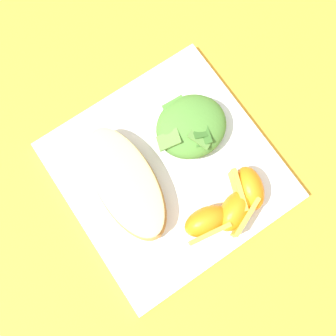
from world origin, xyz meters
TOP-DOWN VIEW (x-y plane):
  - ground at (0.00, 0.00)m, footprint 3.00×3.00m
  - white_plate at (0.00, 0.00)m, footprint 0.28×0.28m
  - cheesy_pizza_bread at (-0.06, 0.01)m, footprint 0.09×0.18m
  - green_salad_pile at (0.06, 0.03)m, footprint 0.11×0.09m
  - orange_wedge_front at (-0.00, -0.09)m, footprint 0.06×0.05m
  - orange_wedge_middle at (0.04, -0.10)m, footprint 0.07×0.06m
  - orange_wedge_rear at (0.07, -0.08)m, footprint 0.06×0.07m

SIDE VIEW (x-z plane):
  - ground at x=0.00m, z-range 0.00..0.00m
  - white_plate at x=0.00m, z-range 0.00..0.02m
  - cheesy_pizza_bread at x=-0.06m, z-range 0.02..0.05m
  - orange_wedge_front at x=0.00m, z-range 0.02..0.06m
  - orange_wedge_middle at x=0.04m, z-range 0.02..0.06m
  - orange_wedge_rear at x=0.07m, z-range 0.02..0.06m
  - green_salad_pile at x=0.06m, z-range 0.02..0.06m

